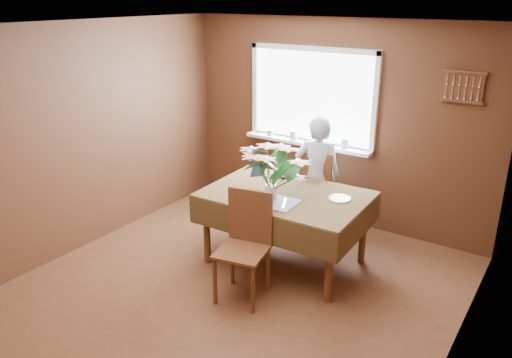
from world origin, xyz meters
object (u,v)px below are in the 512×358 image
Objects in this scene: chair_far at (317,189)px; flower_bouquet at (271,167)px; chair_near at (246,241)px; seated_woman at (317,178)px; dining_table at (286,202)px.

chair_far is 1.74× the size of flower_bouquet.
chair_far reaches higher than chair_near.
chair_far is 1.01× the size of chair_near.
seated_woman is 1.05m from flower_bouquet.
seated_woman reaches higher than flower_bouquet.
seated_woman reaches higher than chair_near.
flower_bouquet reaches higher than chair_near.
dining_table is 1.63× the size of chair_far.
seated_woman reaches higher than chair_far.
chair_near is at bearing -85.37° from flower_bouquet.
seated_woman is 2.46× the size of flower_bouquet.
chair_near is (0.07, -1.58, -0.00)m from chair_far.
chair_far is 0.20m from seated_woman.
dining_table is 0.74m from chair_near.
flower_bouquet is at bearing 83.18° from chair_near.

